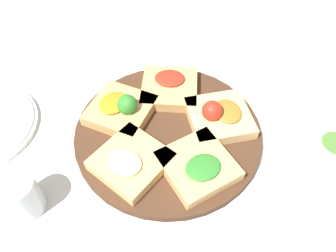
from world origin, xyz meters
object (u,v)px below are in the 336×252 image
(serving_board, at_px, (168,132))
(dipping_bowl, at_px, (334,147))
(plate_left, at_px, (335,91))
(water_glass, at_px, (21,196))
(napkin_stack, at_px, (120,42))

(serving_board, bearing_deg, dipping_bowl, 173.93)
(serving_board, relative_size, plate_left, 2.10)
(serving_board, height_order, water_glass, water_glass)
(plate_left, distance_m, napkin_stack, 0.57)
(plate_left, relative_size, napkin_stack, 1.28)
(serving_board, distance_m, napkin_stack, 0.35)
(plate_left, relative_size, water_glass, 2.31)
(plate_left, distance_m, water_glass, 0.72)
(napkin_stack, height_order, dipping_bowl, dipping_bowl)
(serving_board, distance_m, water_glass, 0.31)
(dipping_bowl, bearing_deg, serving_board, -6.07)
(water_glass, xyz_separation_m, dipping_bowl, (-0.59, -0.14, -0.02))
(serving_board, bearing_deg, napkin_stack, -65.57)
(water_glass, xyz_separation_m, napkin_stack, (-0.11, -0.49, -0.04))
(plate_left, xyz_separation_m, dipping_bowl, (0.05, 0.17, 0.01))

